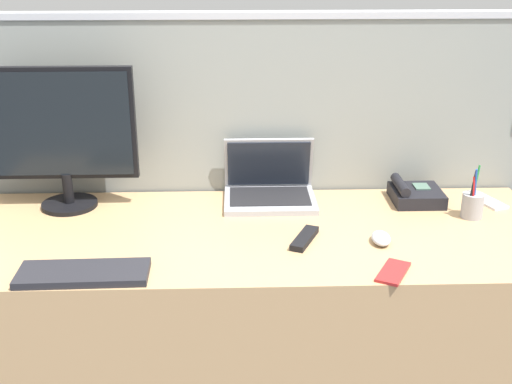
# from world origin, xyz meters

# --- Properties ---
(desk) EXTENTS (1.99, 0.74, 0.74)m
(desk) POSITION_xyz_m (0.00, 0.00, 0.37)
(desk) COLOR tan
(desk) RESTS_ON ground_plane
(cubicle_divider) EXTENTS (2.25, 0.07, 1.40)m
(cubicle_divider) POSITION_xyz_m (-0.00, 0.41, 0.70)
(cubicle_divider) COLOR gray
(cubicle_divider) RESTS_ON ground_plane
(desktop_monitor) EXTENTS (0.51, 0.20, 0.50)m
(desktop_monitor) POSITION_xyz_m (-0.67, 0.25, 1.02)
(desktop_monitor) COLOR black
(desktop_monitor) RESTS_ON desk
(laptop) EXTENTS (0.33, 0.26, 0.22)m
(laptop) POSITION_xyz_m (0.06, 0.29, 0.79)
(laptop) COLOR #9EA0A8
(laptop) RESTS_ON desk
(desk_phone) EXTENTS (0.18, 0.18, 0.08)m
(desk_phone) POSITION_xyz_m (0.59, 0.24, 0.77)
(desk_phone) COLOR black
(desk_phone) RESTS_ON desk
(keyboard_main) EXTENTS (0.37, 0.15, 0.02)m
(keyboard_main) POSITION_xyz_m (-0.51, -0.29, 0.75)
(keyboard_main) COLOR #232328
(keyboard_main) RESTS_ON desk
(computer_mouse_right_hand) EXTENTS (0.06, 0.10, 0.03)m
(computer_mouse_right_hand) POSITION_xyz_m (0.39, -0.10, 0.75)
(computer_mouse_right_hand) COLOR #B2B5BC
(computer_mouse_right_hand) RESTS_ON desk
(pen_cup) EXTENTS (0.07, 0.07, 0.18)m
(pen_cup) POSITION_xyz_m (0.75, 0.09, 0.78)
(pen_cup) COLOR #99999E
(pen_cup) RESTS_ON desk
(cell_phone_red_case) EXTENTS (0.13, 0.16, 0.01)m
(cell_phone_red_case) POSITION_xyz_m (0.38, -0.30, 0.74)
(cell_phone_red_case) COLOR #B22323
(cell_phone_red_case) RESTS_ON desk
(cell_phone_white_slab) EXTENTS (0.11, 0.16, 0.01)m
(cell_phone_white_slab) POSITION_xyz_m (0.86, 0.22, 0.74)
(cell_phone_white_slab) COLOR silver
(cell_phone_white_slab) RESTS_ON desk
(tv_remote) EXTENTS (0.11, 0.17, 0.02)m
(tv_remote) POSITION_xyz_m (0.15, -0.08, 0.75)
(tv_remote) COLOR black
(tv_remote) RESTS_ON desk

